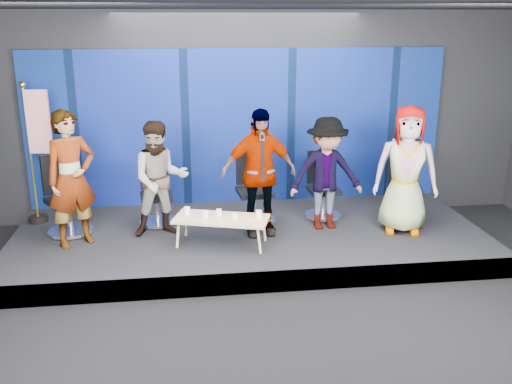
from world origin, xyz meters
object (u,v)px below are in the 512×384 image
mug_a (187,211)px  panelist_d (326,174)px  flag_stand (37,150)px  panelist_a (72,179)px  chair_b (157,202)px  chair_c (254,198)px  chair_a (67,208)px  mug_b (205,214)px  coffee_table (221,220)px  panelist_b (160,179)px  panelist_e (406,170)px  mug_d (235,216)px  mug_e (259,214)px  panelist_c (259,173)px  chair_d (323,196)px  mug_c (219,213)px  chair_e (403,196)px

mug_a → panelist_d: bearing=7.7°
flag_stand → panelist_a: bearing=-49.8°
chair_b → chair_c: bearing=-12.3°
chair_a → mug_b: chair_a is taller
flag_stand → coffee_table: bearing=-19.0°
chair_c → panelist_a: bearing=-172.8°
panelist_b → mug_b: bearing=-45.2°
panelist_e → mug_d: size_ratio=21.70×
panelist_e → mug_e: 2.27m
panelist_a → coffee_table: size_ratio=1.35×
coffee_table → mug_b: bearing=172.1°
panelist_b → chair_c: bearing=7.1°
panelist_d → mug_e: (-1.09, -0.55, -0.40)m
mug_a → flag_stand: bearing=154.1°
flag_stand → mug_e: bearing=-16.3°
chair_a → panelist_d: bearing=-36.9°
panelist_a → coffee_table: (2.03, -0.29, -0.59)m
panelist_c → chair_d: (1.12, 0.61, -0.59)m
mug_a → mug_d: 0.72m
panelist_e → mug_b: panelist_e is taller
panelist_b → flag_stand: size_ratio=0.77×
panelist_c → flag_stand: bearing=159.0°
panelist_a → mug_b: bearing=-41.0°
panelist_d → mug_c: panelist_d is taller
mug_c → panelist_c: bearing=25.5°
panelist_a → panelist_b: (1.19, 0.22, -0.11)m
mug_a → flag_stand: size_ratio=0.05×
mug_d → panelist_a: bearing=170.0°
panelist_b → flag_stand: (-1.85, 0.77, 0.31)m
chair_a → panelist_a: panelist_a is taller
panelist_b → mug_d: bearing=-38.1°
mug_e → panelist_e: bearing=6.4°
panelist_c → mug_b: 0.99m
mug_d → chair_e: bearing=15.5°
mug_e → mug_a: bearing=165.1°
panelist_e → chair_b: bearing=-176.5°
panelist_b → chair_e: 3.78m
panelist_b → panelist_a: bearing=-177.2°
panelist_d → coffee_table: 1.75m
chair_c → panelist_c: panelist_c is taller
chair_e → panelist_e: panelist_e is taller
panelist_a → coffee_table: bearing=-41.0°
chair_a → panelist_d: size_ratio=0.69×
chair_a → mug_d: chair_a is taller
panelist_a → chair_b: (1.10, 0.71, -0.61)m
chair_e → panelist_e: size_ratio=0.62×
mug_b → coffee_table: bearing=-7.9°
chair_b → chair_c: chair_c is taller
chair_a → panelist_c: panelist_c is taller
chair_b → mug_e: bearing=-43.9°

